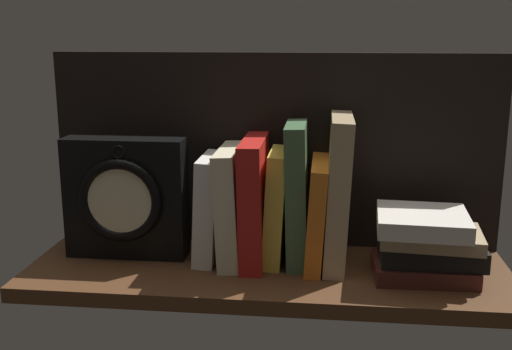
# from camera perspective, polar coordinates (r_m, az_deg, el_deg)

# --- Properties ---
(ground_plane) EXTENTS (0.81, 0.26, 0.03)m
(ground_plane) POSITION_cam_1_polar(r_m,az_deg,el_deg) (1.05, 1.06, -9.20)
(ground_plane) COLOR #4C2D19
(back_panel) EXTENTS (0.81, 0.01, 0.35)m
(back_panel) POSITION_cam_1_polar(r_m,az_deg,el_deg) (1.12, 1.71, 2.26)
(back_panel) COLOR black
(back_panel) RESTS_ON ground_plane
(book_white_catcher) EXTENTS (0.04, 0.13, 0.18)m
(book_white_catcher) POSITION_cam_1_polar(r_m,az_deg,el_deg) (1.07, -4.30, -3.05)
(book_white_catcher) COLOR silver
(book_white_catcher) RESTS_ON ground_plane
(book_cream_twain) EXTENTS (0.04, 0.16, 0.20)m
(book_cream_twain) POSITION_cam_1_polar(r_m,az_deg,el_deg) (1.06, -2.27, -2.75)
(book_cream_twain) COLOR beige
(book_cream_twain) RESTS_ON ground_plane
(book_red_requiem) EXTENTS (0.04, 0.17, 0.21)m
(book_red_requiem) POSITION_cam_1_polar(r_m,az_deg,el_deg) (1.05, -0.14, -2.39)
(book_red_requiem) COLOR red
(book_red_requiem) RESTS_ON ground_plane
(book_yellow_seinlanguage) EXTENTS (0.04, 0.12, 0.20)m
(book_yellow_seinlanguage) POSITION_cam_1_polar(r_m,az_deg,el_deg) (1.05, 1.88, -2.95)
(book_yellow_seinlanguage) COLOR gold
(book_yellow_seinlanguage) RESTS_ON ground_plane
(book_green_romantic) EXTENTS (0.04, 0.12, 0.24)m
(book_green_romantic) POSITION_cam_1_polar(r_m,az_deg,el_deg) (1.04, 3.83, -1.78)
(book_green_romantic) COLOR #476B44
(book_green_romantic) RESTS_ON ground_plane
(book_orange_pandolfini) EXTENTS (0.04, 0.17, 0.18)m
(book_orange_pandolfini) POSITION_cam_1_polar(r_m,az_deg,el_deg) (1.05, 5.64, -3.50)
(book_orange_pandolfini) COLOR orange
(book_orange_pandolfini) RESTS_ON ground_plane
(book_tan_shortstories) EXTENTS (0.04, 0.16, 0.25)m
(book_tan_shortstories) POSITION_cam_1_polar(r_m,az_deg,el_deg) (1.04, 7.58, -1.52)
(book_tan_shortstories) COLOR tan
(book_tan_shortstories) RESTS_ON ground_plane
(framed_clock) EXTENTS (0.21, 0.07, 0.21)m
(framed_clock) POSITION_cam_1_polar(r_m,az_deg,el_deg) (1.09, -12.03, -2.09)
(framed_clock) COLOR black
(framed_clock) RESTS_ON ground_plane
(book_stack_side) EXTENTS (0.17, 0.14, 0.11)m
(book_stack_side) POSITION_cam_1_polar(r_m,az_deg,el_deg) (1.03, 15.56, -6.25)
(book_stack_side) COLOR #471E19
(book_stack_side) RESTS_ON ground_plane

